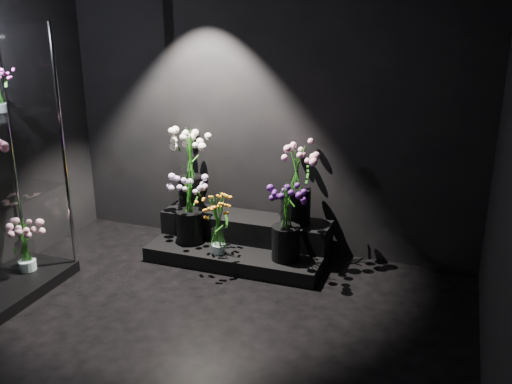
% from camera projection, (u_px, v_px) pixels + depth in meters
% --- Properties ---
extents(floor, '(4.00, 4.00, 0.00)m').
position_uv_depth(floor, '(172.00, 355.00, 3.93)').
color(floor, black).
rests_on(floor, ground).
extents(wall_back, '(4.00, 0.00, 4.00)m').
position_uv_depth(wall_back, '(267.00, 105.00, 5.26)').
color(wall_back, black).
rests_on(wall_back, floor).
extents(display_riser, '(1.64, 0.73, 0.36)m').
position_uv_depth(display_riser, '(242.00, 240.00, 5.41)').
color(display_riser, black).
rests_on(display_riser, floor).
extents(bouquet_orange_bells, '(0.28, 0.28, 0.56)m').
position_uv_depth(bouquet_orange_bells, '(218.00, 223.00, 5.09)').
color(bouquet_orange_bells, white).
rests_on(bouquet_orange_bells, display_riser).
extents(bouquet_lilac, '(0.41, 0.41, 0.65)m').
position_uv_depth(bouquet_lilac, '(189.00, 205.00, 5.31)').
color(bouquet_lilac, black).
rests_on(bouquet_lilac, display_riser).
extents(bouquet_purple, '(0.37, 0.37, 0.69)m').
position_uv_depth(bouquet_purple, '(286.00, 220.00, 4.94)').
color(bouquet_purple, black).
rests_on(bouquet_purple, display_riser).
extents(bouquet_cream_roses, '(0.40, 0.40, 0.80)m').
position_uv_depth(bouquet_cream_roses, '(190.00, 163.00, 5.47)').
color(bouquet_cream_roses, black).
rests_on(bouquet_cream_roses, display_riser).
extents(bouquet_pink_roses, '(0.47, 0.47, 0.74)m').
position_uv_depth(bouquet_pink_roses, '(296.00, 180.00, 5.13)').
color(bouquet_pink_roses, black).
rests_on(bouquet_pink_roses, display_riser).
extents(bouquet_case_base_pink, '(0.39, 0.39, 0.46)m').
position_uv_depth(bouquet_case_base_pink, '(25.00, 245.00, 4.87)').
color(bouquet_case_base_pink, white).
rests_on(bouquet_case_base_pink, display_case).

